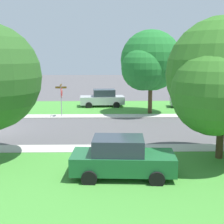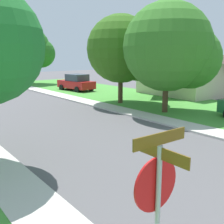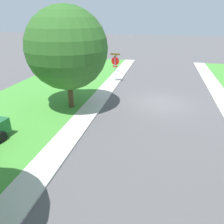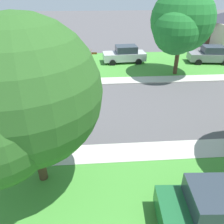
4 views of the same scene
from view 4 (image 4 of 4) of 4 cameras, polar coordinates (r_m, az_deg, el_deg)
The scene contains 9 objects.
ground_plane at distance 15.96m, azimuth -20.98°, elevation 0.18°, with size 120.00×120.00×0.00m, color #565456.
sidewalk_west at distance 20.79m, azimuth 16.66°, elevation 7.94°, with size 1.40×56.00×0.10m, color beige.
lawn_west at distance 24.98m, azimuth 13.13°, elevation 12.00°, with size 8.00×56.00×0.08m, color #479338.
stop_sign_far_corner at distance 18.65m, azimuth -5.09°, elevation 12.62°, with size 0.92×0.92×2.77m.
car_silver_far_down_street at distance 24.20m, azimuth 3.19°, elevation 14.21°, with size 2.25×4.41×1.76m.
car_green_behind_trees at distance 8.88m, azimuth 26.03°, elevation -21.21°, with size 2.23×4.40×1.76m.
car_grey_near_corner at distance 26.11m, azimuth 23.53°, elevation 13.03°, with size 2.45×4.50×1.76m.
tree_corner_large at distance 8.18m, azimuth -22.30°, elevation 2.44°, with size 5.62×5.23×6.69m.
tree_sidewalk_mid at distance 20.49m, azimuth 16.89°, elevation 20.57°, with size 5.58×5.19×7.25m.
Camera 4 is at (13.35, 4.73, 7.36)m, focal length 36.46 mm.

